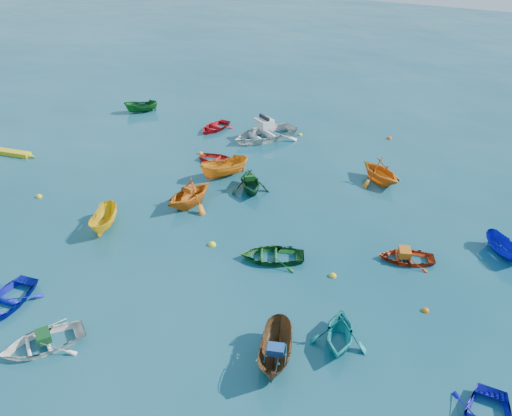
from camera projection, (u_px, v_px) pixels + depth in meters
The scene contains 31 objects.
ground at pixel (201, 261), 23.76m from camera, with size 160.00×160.00×0.00m, color #0A3C4F.
dinghy_blue_sw at pixel (4, 307), 21.02m from camera, with size 2.40×3.36×0.70m, color #0F1AC3.
dinghy_white_near at pixel (43, 346), 19.14m from camera, with size 2.22×3.11×0.64m, color white.
sampan_brown_mid at pixel (276, 361), 18.52m from camera, with size 1.18×3.13×1.21m, color brown.
dinghy_orange_w at pixel (190, 205), 28.28m from camera, with size 2.79×3.23×1.70m, color orange.
sampan_yellow_mid at pixel (106, 228), 26.27m from camera, with size 1.08×2.86×1.11m, color yellow.
dinghy_green_e at pixel (272, 259), 23.92m from camera, with size 2.18×3.05×0.63m, color #13531D.
dinghy_cyan_se at pixel (338, 343), 19.28m from camera, with size 2.23×2.59×1.36m, color teal.
dinghy_red_nw at pixel (219, 162), 33.07m from camera, with size 1.92×2.68×0.56m, color #9E120D.
sampan_orange_n at pixel (225, 176), 31.31m from camera, with size 1.22×3.25×1.26m, color orange.
dinghy_green_n at pixel (250, 191), 29.70m from camera, with size 2.33×2.70×1.42m, color #0F4320.
dinghy_red_ne at pixel (406, 260), 23.84m from camera, with size 1.87×2.61×0.54m, color #B12F0E.
sampan_blue_far at pixel (502, 255), 24.21m from camera, with size 0.94×2.50×0.97m, color #0D10AD.
dinghy_red_far at pixel (215, 130), 37.95m from camera, with size 2.09×2.92×0.61m, color red.
dinghy_orange_far at pixel (379, 182), 30.67m from camera, with size 2.71×3.14×1.65m, color orange.
sampan_green_far at pixel (142, 112), 41.20m from camera, with size 1.01×2.69×1.04m, color #14571C.
kayak_yellow at pixel (10, 154), 34.10m from camera, with size 0.57×3.84×0.39m, color gold, non-canonical shape.
motorboat_white at pixel (264, 138), 36.48m from camera, with size 3.59×5.02×1.64m, color silver.
tarp_green_a at pixel (43, 336), 18.93m from camera, with size 0.68×0.51×0.33m, color #10411B.
tarp_blue_a at pixel (276, 350), 18.00m from camera, with size 0.61×0.46×0.30m, color navy.
tarp_orange_a at pixel (190, 189), 27.79m from camera, with size 0.61×0.46×0.30m, color #BD4E13.
tarp_green_b at pixel (250, 177), 29.34m from camera, with size 0.60×0.46×0.29m, color #134C17.
tarp_orange_b at pixel (405, 252), 23.62m from camera, with size 0.71×0.54×0.34m, color #BD5C13.
buoy_ye_a at pixel (212, 245), 24.90m from camera, with size 0.38×0.38×0.38m, color yellow.
buoy_or_b at pixel (274, 340), 19.42m from camera, with size 0.34×0.34×0.34m, color #D6470B.
buoy_ye_b at pixel (39, 197), 29.05m from camera, with size 0.36×0.36×0.36m, color yellow.
buoy_or_c at pixel (201, 154), 34.18m from camera, with size 0.35×0.35×0.35m, color orange.
buoy_ye_c at pixel (333, 276), 22.78m from camera, with size 0.34×0.34×0.34m, color gold.
buoy_or_d at pixel (425, 311), 20.82m from camera, with size 0.30×0.30×0.30m, color #D9610B.
buoy_ye_d at pixel (300, 135), 37.00m from camera, with size 0.31×0.31×0.31m, color yellow.
buoy_or_e at pixel (389, 139), 36.44m from camera, with size 0.37×0.37×0.37m, color #E2550C.
Camera 1 is at (12.20, -14.88, 14.41)m, focal length 35.00 mm.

